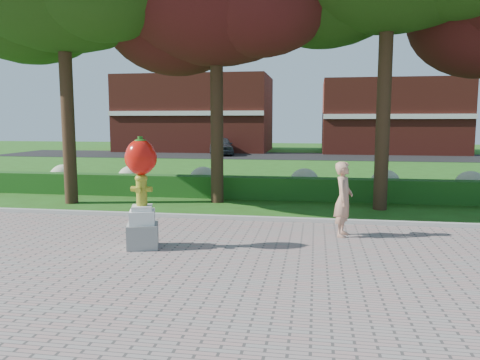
% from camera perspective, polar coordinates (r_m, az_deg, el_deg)
% --- Properties ---
extents(ground, '(100.00, 100.00, 0.00)m').
position_cam_1_polar(ground, '(10.49, 1.17, -8.61)').
color(ground, '#245114').
rests_on(ground, ground).
extents(walkway, '(40.00, 14.00, 0.04)m').
position_cam_1_polar(walkway, '(6.78, -3.79, -17.60)').
color(walkway, gray).
rests_on(walkway, ground).
extents(curb, '(40.00, 0.18, 0.15)m').
position_cam_1_polar(curb, '(13.36, 2.98, -4.81)').
color(curb, '#ADADA5').
rests_on(curb, ground).
extents(lawn_hedge, '(24.00, 0.70, 0.80)m').
position_cam_1_polar(lawn_hedge, '(17.22, 4.43, -0.99)').
color(lawn_hedge, '#1E4D16').
rests_on(lawn_hedge, ground).
extents(hydrangea_row, '(20.10, 1.10, 0.99)m').
position_cam_1_polar(hydrangea_row, '(18.16, 6.50, -0.11)').
color(hydrangea_row, '#B2B188').
rests_on(hydrangea_row, ground).
extents(street, '(50.00, 8.00, 0.02)m').
position_cam_1_polar(street, '(38.12, 7.07, 2.91)').
color(street, black).
rests_on(street, ground).
extents(building_left, '(14.00, 8.00, 7.00)m').
position_cam_1_polar(building_left, '(45.45, -5.39, 8.03)').
color(building_left, maroon).
rests_on(building_left, ground).
extents(building_right, '(12.00, 8.00, 6.40)m').
position_cam_1_polar(building_right, '(44.48, 17.88, 7.35)').
color(building_right, maroon).
rests_on(building_right, ground).
extents(hydrant_sculpture, '(0.84, 0.84, 2.48)m').
position_cam_1_polar(hydrant_sculpture, '(10.56, -11.91, -1.13)').
color(hydrant_sculpture, gray).
rests_on(hydrant_sculpture, walkway).
extents(woman, '(0.57, 0.75, 1.84)m').
position_cam_1_polar(woman, '(11.71, 12.50, -2.29)').
color(woman, tan).
rests_on(woman, walkway).
extents(parked_car, '(2.95, 4.77, 1.52)m').
position_cam_1_polar(parked_car, '(39.15, -2.31, 4.20)').
color(parked_car, '#3C3E43').
rests_on(parked_car, street).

